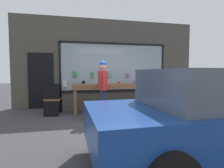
{
  "coord_description": "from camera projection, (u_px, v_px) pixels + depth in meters",
  "views": [
    {
      "loc": [
        -1.42,
        -4.73,
        1.36
      ],
      "look_at": [
        -0.17,
        0.99,
        0.98
      ],
      "focal_mm": 28.0,
      "sensor_mm": 36.0,
      "label": 1
    }
  ],
  "objects": [
    {
      "name": "parked_car",
      "position": [
        221.0,
        111.0,
        2.83
      ],
      "size": [
        4.35,
        1.91,
        1.41
      ],
      "rotation": [
        0.0,
        0.0,
        0.02
      ],
      "color": "navy",
      "rests_on": "ground_plane"
    },
    {
      "name": "shopfront_facade",
      "position": [
        108.0,
        64.0,
        7.21
      ],
      "size": [
        7.38,
        0.29,
        3.51
      ],
      "color": "#4C473D",
      "rests_on": "ground_plane"
    },
    {
      "name": "sandwich_board_sign",
      "position": [
        53.0,
        99.0,
        5.64
      ],
      "size": [
        0.56,
        0.67,
        0.98
      ],
      "rotation": [
        0.0,
        0.0,
        -0.15
      ],
      "color": "black",
      "rests_on": "ground_plane"
    },
    {
      "name": "small_dog",
      "position": [
        88.0,
        110.0,
        5.05
      ],
      "size": [
        0.36,
        0.54,
        0.41
      ],
      "rotation": [
        0.0,
        0.0,
        1.12
      ],
      "color": "black",
      "rests_on": "ground_plane"
    },
    {
      "name": "display_table_main",
      "position": [
        116.0,
        89.0,
        6.11
      ],
      "size": [
        2.98,
        0.74,
        0.96
      ],
      "color": "brown",
      "rests_on": "ground_plane"
    },
    {
      "name": "person_browsing",
      "position": [
        102.0,
        84.0,
        5.39
      ],
      "size": [
        0.23,
        0.68,
        1.72
      ],
      "rotation": [
        0.0,
        0.0,
        1.58
      ],
      "color": "#2D334C",
      "rests_on": "ground_plane"
    },
    {
      "name": "ground_plane",
      "position": [
        125.0,
        120.0,
        5.0
      ],
      "size": [
        40.0,
        40.0,
        0.0
      ],
      "primitive_type": "plane",
      "color": "#38383A"
    }
  ]
}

